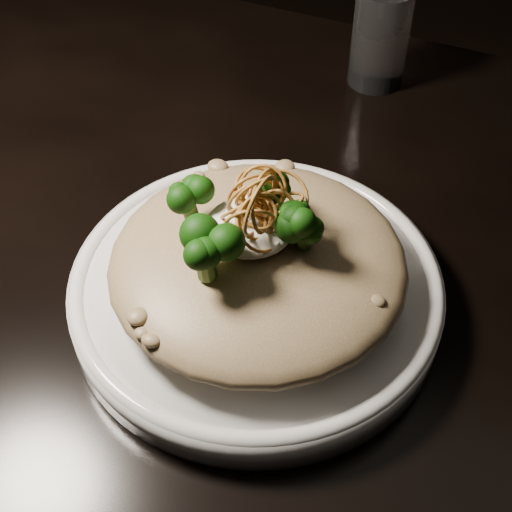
{
  "coord_description": "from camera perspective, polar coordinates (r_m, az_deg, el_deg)",
  "views": [
    {
      "loc": [
        0.21,
        -0.39,
        1.19
      ],
      "look_at": [
        0.06,
        -0.06,
        0.81
      ],
      "focal_mm": 50.0,
      "sensor_mm": 36.0,
      "label": 1
    }
  ],
  "objects": [
    {
      "name": "broccoli",
      "position": [
        0.5,
        -0.65,
        3.58
      ],
      "size": [
        0.12,
        0.12,
        0.05
      ],
      "primitive_type": null,
      "color": "black",
      "rests_on": "risotto"
    },
    {
      "name": "risotto",
      "position": [
        0.53,
        0.16,
        -0.53
      ],
      "size": [
        0.22,
        0.22,
        0.05
      ],
      "primitive_type": "ellipsoid",
      "color": "brown",
      "rests_on": "plate"
    },
    {
      "name": "cheese",
      "position": [
        0.51,
        -0.5,
        2.39
      ],
      "size": [
        0.06,
        0.06,
        0.02
      ],
      "primitive_type": "ellipsoid",
      "color": "white",
      "rests_on": "risotto"
    },
    {
      "name": "drinking_glass",
      "position": [
        0.8,
        9.91,
        16.86
      ],
      "size": [
        0.07,
        0.07,
        0.11
      ],
      "primitive_type": "cylinder",
      "rotation": [
        0.0,
        0.0,
        0.23
      ],
      "color": "white",
      "rests_on": "table"
    },
    {
      "name": "table",
      "position": [
        0.69,
        -2.93,
        -3.23
      ],
      "size": [
        1.1,
        0.8,
        0.75
      ],
      "color": "black",
      "rests_on": "ground"
    },
    {
      "name": "shallots",
      "position": [
        0.49,
        0.13,
        4.54
      ],
      "size": [
        0.05,
        0.05,
        0.03
      ],
      "primitive_type": null,
      "color": "brown",
      "rests_on": "cheese"
    },
    {
      "name": "plate",
      "position": [
        0.56,
        0.0,
        -2.79
      ],
      "size": [
        0.29,
        0.29,
        0.03
      ],
      "primitive_type": "cylinder",
      "color": "white",
      "rests_on": "table"
    }
  ]
}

